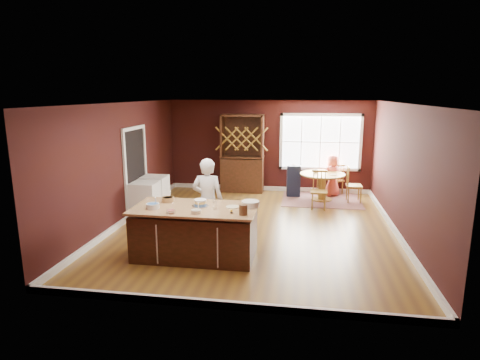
% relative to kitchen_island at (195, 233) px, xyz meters
% --- Properties ---
extents(room_shell, '(7.00, 7.00, 7.00)m').
position_rel_kitchen_island_xyz_m(room_shell, '(0.88, 1.74, 0.91)').
color(room_shell, brown).
rests_on(room_shell, ground).
extents(window, '(2.36, 0.10, 1.66)m').
position_rel_kitchen_island_xyz_m(window, '(2.38, 5.21, 1.06)').
color(window, white).
rests_on(window, room_shell).
extents(doorway, '(0.08, 1.26, 2.13)m').
position_rel_kitchen_island_xyz_m(doorway, '(-2.09, 2.34, 0.59)').
color(doorway, white).
rests_on(doorway, room_shell).
extents(kitchen_island, '(2.20, 1.15, 0.92)m').
position_rel_kitchen_island_xyz_m(kitchen_island, '(0.00, 0.00, 0.00)').
color(kitchen_island, black).
rests_on(kitchen_island, ground).
extents(dining_table, '(1.22, 1.22, 0.75)m').
position_rel_kitchen_island_xyz_m(dining_table, '(2.43, 4.29, 0.10)').
color(dining_table, brown).
rests_on(dining_table, ground).
extents(baker, '(0.62, 0.41, 1.69)m').
position_rel_kitchen_island_xyz_m(baker, '(0.06, 0.74, 0.40)').
color(baker, silver).
rests_on(baker, ground).
extents(layer_cake, '(0.30, 0.30, 0.12)m').
position_rel_kitchen_island_xyz_m(layer_cake, '(0.08, 0.08, 0.54)').
color(layer_cake, white).
rests_on(layer_cake, kitchen_island).
extents(bowl_blue, '(0.24, 0.24, 0.09)m').
position_rel_kitchen_island_xyz_m(bowl_blue, '(-0.71, -0.19, 0.53)').
color(bowl_blue, white).
rests_on(bowl_blue, kitchen_island).
extents(bowl_yellow, '(0.23, 0.23, 0.09)m').
position_rel_kitchen_island_xyz_m(bowl_yellow, '(-0.59, 0.27, 0.52)').
color(bowl_yellow, olive).
rests_on(bowl_yellow, kitchen_island).
extents(bowl_pink, '(0.16, 0.16, 0.06)m').
position_rel_kitchen_island_xyz_m(bowl_pink, '(-0.30, -0.42, 0.51)').
color(bowl_pink, white).
rests_on(bowl_pink, kitchen_island).
extents(bowl_olive, '(0.17, 0.17, 0.06)m').
position_rel_kitchen_island_xyz_m(bowl_olive, '(0.12, -0.36, 0.51)').
color(bowl_olive, beige).
rests_on(bowl_olive, kitchen_island).
extents(drinking_glass, '(0.08, 0.08, 0.16)m').
position_rel_kitchen_island_xyz_m(drinking_glass, '(0.38, -0.07, 0.56)').
color(drinking_glass, silver).
rests_on(drinking_glass, kitchen_island).
extents(dinner_plate, '(0.24, 0.24, 0.02)m').
position_rel_kitchen_island_xyz_m(dinner_plate, '(0.67, 0.09, 0.49)').
color(dinner_plate, '#FFFAB9').
rests_on(dinner_plate, kitchen_island).
extents(white_tub, '(0.31, 0.31, 0.11)m').
position_rel_kitchen_island_xyz_m(white_tub, '(0.97, 0.17, 0.54)').
color(white_tub, white).
rests_on(white_tub, kitchen_island).
extents(stoneware_crock, '(0.15, 0.15, 0.18)m').
position_rel_kitchen_island_xyz_m(stoneware_crock, '(0.92, -0.32, 0.57)').
color(stoneware_crock, '#473621').
rests_on(stoneware_crock, kitchen_island).
extents(toy_figurine, '(0.04, 0.04, 0.07)m').
position_rel_kitchen_island_xyz_m(toy_figurine, '(0.71, -0.27, 0.52)').
color(toy_figurine, yellow).
rests_on(toy_figurine, kitchen_island).
extents(rug, '(2.14, 1.66, 0.01)m').
position_rel_kitchen_island_xyz_m(rug, '(2.43, 4.29, -0.43)').
color(rug, brown).
rests_on(rug, ground).
extents(chair_east, '(0.42, 0.43, 1.00)m').
position_rel_kitchen_island_xyz_m(chair_east, '(3.28, 4.22, 0.06)').
color(chair_east, olive).
rests_on(chair_east, ground).
extents(chair_south, '(0.43, 0.41, 0.99)m').
position_rel_kitchen_island_xyz_m(chair_south, '(2.32, 3.42, 0.05)').
color(chair_south, brown).
rests_on(chair_south, ground).
extents(chair_north, '(0.51, 0.51, 0.90)m').
position_rel_kitchen_island_xyz_m(chair_north, '(2.86, 5.07, 0.01)').
color(chair_north, brown).
rests_on(chair_north, ground).
extents(seated_woman, '(0.70, 0.63, 1.19)m').
position_rel_kitchen_island_xyz_m(seated_woman, '(2.73, 4.79, 0.16)').
color(seated_woman, '#D45245').
rests_on(seated_woman, ground).
extents(high_chair, '(0.41, 0.41, 0.94)m').
position_rel_kitchen_island_xyz_m(high_chair, '(1.64, 4.66, 0.03)').
color(high_chair, black).
rests_on(high_chair, ground).
extents(toddler, '(0.18, 0.14, 0.26)m').
position_rel_kitchen_island_xyz_m(toddler, '(1.68, 4.64, 0.37)').
color(toddler, '#8CA5BF').
rests_on(toddler, high_chair).
extents(table_plate, '(0.19, 0.19, 0.01)m').
position_rel_kitchen_island_xyz_m(table_plate, '(2.71, 4.14, 0.32)').
color(table_plate, beige).
rests_on(table_plate, dining_table).
extents(table_cup, '(0.14, 0.14, 0.09)m').
position_rel_kitchen_island_xyz_m(table_cup, '(2.26, 4.41, 0.36)').
color(table_cup, white).
rests_on(table_cup, dining_table).
extents(hutch, '(1.25, 0.52, 2.29)m').
position_rel_kitchen_island_xyz_m(hutch, '(0.12, 4.96, 0.71)').
color(hutch, black).
rests_on(hutch, ground).
extents(washer, '(0.59, 0.58, 0.86)m').
position_rel_kitchen_island_xyz_m(washer, '(-1.76, 2.02, -0.01)').
color(washer, silver).
rests_on(washer, ground).
extents(dryer, '(0.60, 0.58, 0.88)m').
position_rel_kitchen_island_xyz_m(dryer, '(-1.76, 2.66, -0.00)').
color(dryer, white).
rests_on(dryer, ground).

